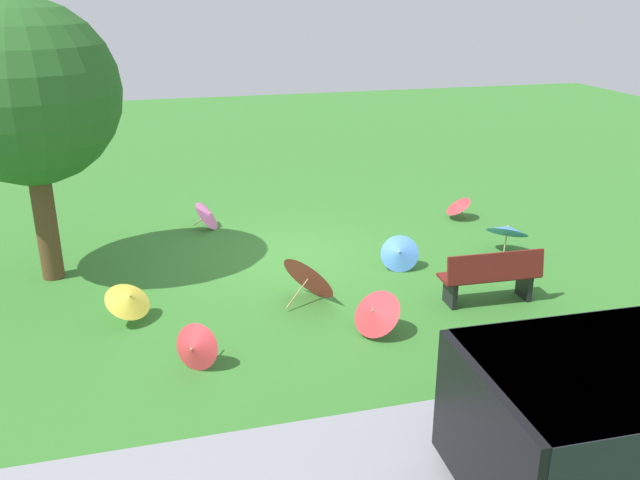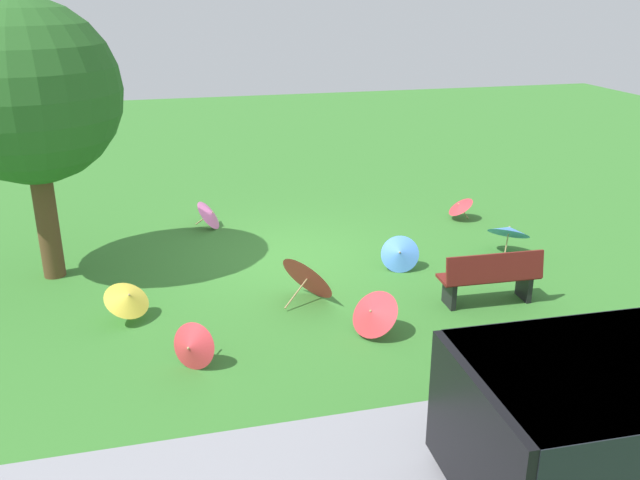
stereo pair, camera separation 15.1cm
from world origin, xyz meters
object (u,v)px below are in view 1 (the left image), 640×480
(parasol_red_1, at_px, (311,275))
(parasol_red_2, at_px, (458,205))
(parasol_yellow_0, at_px, (129,299))
(park_bench, at_px, (491,276))
(parasol_red_0, at_px, (375,312))
(parasol_red_3, at_px, (194,348))
(parasol_pink_0, at_px, (209,214))
(shade_tree, at_px, (26,94))
(parasol_blue_0, at_px, (508,230))
(parasol_blue_1, at_px, (400,253))

(parasol_red_1, xyz_separation_m, parasol_red_2, (-4.06, -3.12, -0.12))
(parasol_red_1, bearing_deg, parasol_yellow_0, 1.24)
(park_bench, bearing_deg, parasol_yellow_0, -7.93)
(park_bench, height_order, parasol_red_0, park_bench)
(parasol_red_3, bearing_deg, park_bench, -170.14)
(parasol_red_1, bearing_deg, parasol_pink_0, -72.73)
(shade_tree, xyz_separation_m, parasol_pink_0, (-2.89, -1.84, -2.84))
(parasol_yellow_0, height_order, parasol_blue_0, parasol_blue_0)
(parasol_red_0, xyz_separation_m, parasol_pink_0, (1.81, -5.26, -0.06))
(parasol_yellow_0, bearing_deg, parasol_pink_0, -112.01)
(parasol_red_2, relative_size, parasol_red_3, 0.87)
(parasol_red_2, bearing_deg, parasol_pink_0, -8.33)
(park_bench, xyz_separation_m, parasol_red_3, (4.70, 0.82, -0.14))
(parasol_yellow_0, height_order, parasol_red_2, parasol_yellow_0)
(parasol_red_3, bearing_deg, parasol_red_0, -173.81)
(parasol_red_0, distance_m, parasol_pink_0, 5.56)
(park_bench, distance_m, parasol_red_1, 2.84)
(parasol_blue_0, height_order, parasol_red_2, parasol_blue_0)
(parasol_red_2, bearing_deg, parasol_red_0, 52.36)
(parasol_blue_1, bearing_deg, parasol_red_0, 60.63)
(parasol_blue_1, distance_m, parasol_pink_0, 4.32)
(shade_tree, xyz_separation_m, parasol_blue_1, (-5.92, 1.24, -2.83))
(parasol_blue_0, height_order, parasol_red_3, parasol_blue_0)
(shade_tree, height_order, parasol_red_0, shade_tree)
(park_bench, height_order, parasol_yellow_0, park_bench)
(parasol_pink_0, distance_m, parasol_red_1, 4.07)
(parasol_red_1, bearing_deg, parasol_blue_0, -165.30)
(parasol_blue_1, xyz_separation_m, parasol_pink_0, (3.03, -3.08, -0.01))
(park_bench, xyz_separation_m, parasol_blue_0, (-1.37, -1.90, -0.01))
(parasol_blue_1, relative_size, parasol_red_2, 1.35)
(parasol_yellow_0, distance_m, parasol_red_0, 3.65)
(parasol_blue_0, bearing_deg, parasol_blue_1, 6.71)
(parasol_yellow_0, xyz_separation_m, parasol_pink_0, (-1.60, -3.95, -0.09))
(parasol_blue_0, relative_size, parasol_red_0, 1.16)
(parasol_pink_0, distance_m, parasol_red_3, 5.59)
(parasol_yellow_0, height_order, parasol_red_1, parasol_red_1)
(park_bench, height_order, parasol_red_2, park_bench)
(parasol_blue_1, relative_size, parasol_pink_0, 1.02)
(parasol_blue_0, bearing_deg, parasol_red_2, -89.13)
(park_bench, distance_m, shade_tree, 7.87)
(shade_tree, bearing_deg, parasol_yellow_0, 121.54)
(parasol_blue_0, xyz_separation_m, parasol_red_1, (4.09, 1.07, -0.02))
(park_bench, height_order, parasol_blue_0, park_bench)
(parasol_yellow_0, xyz_separation_m, parasol_red_1, (-2.80, -0.06, 0.04))
(parasol_pink_0, bearing_deg, parasol_red_2, 171.67)
(parasol_blue_1, distance_m, parasol_red_2, 3.21)
(parasol_red_1, distance_m, parasol_red_2, 5.12)
(park_bench, xyz_separation_m, parasol_red_2, (-1.34, -3.95, -0.15))
(parasol_red_0, relative_size, parasol_red_2, 1.55)
(parasol_red_2, height_order, parasol_red_3, parasol_red_3)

